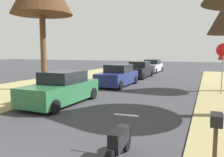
% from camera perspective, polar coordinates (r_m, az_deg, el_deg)
% --- Properties ---
extents(stop_sign_far, '(0.81, 0.31, 2.97)m').
position_cam_1_polar(stop_sign_far, '(14.90, 25.61, 4.71)').
color(stop_sign_far, '#9EA0A5').
rests_on(stop_sign_far, grass_verge_right).
extents(parked_sedan_green, '(2.00, 4.43, 1.57)m').
position_cam_1_polar(parked_sedan_green, '(11.50, -12.35, -2.52)').
color(parked_sedan_green, '#28663D').
rests_on(parked_sedan_green, ground).
extents(parked_sedan_navy, '(2.00, 4.43, 1.57)m').
position_cam_1_polar(parked_sedan_navy, '(17.24, 1.41, 0.62)').
color(parked_sedan_navy, navy).
rests_on(parked_sedan_navy, ground).
extents(parked_sedan_black, '(2.00, 4.43, 1.57)m').
position_cam_1_polar(parked_sedan_black, '(22.96, 6.72, 2.07)').
color(parked_sedan_black, black).
rests_on(parked_sedan_black, ground).
extents(parked_sedan_silver, '(2.00, 4.43, 1.57)m').
position_cam_1_polar(parked_sedan_silver, '(29.05, 9.82, 2.96)').
color(parked_sedan_silver, '#BCBCC1').
rests_on(parked_sedan_silver, ground).
extents(parked_motorcycle, '(0.60, 2.05, 0.97)m').
position_cam_1_polar(parked_motorcycle, '(5.38, 1.74, -15.57)').
color(parked_motorcycle, black).
rests_on(parked_motorcycle, ground).
extents(curbside_mailbox, '(0.22, 0.44, 1.27)m').
position_cam_1_polar(curbside_mailbox, '(5.02, 24.20, -10.86)').
color(curbside_mailbox, brown).
rests_on(curbside_mailbox, grass_verge_right).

